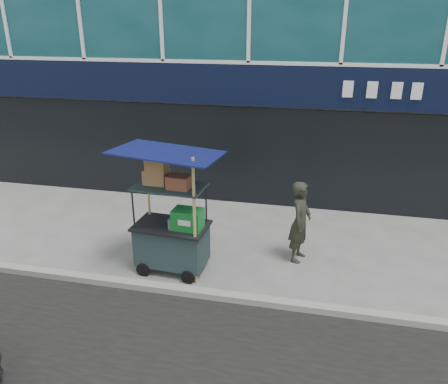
# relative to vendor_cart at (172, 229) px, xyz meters

# --- Properties ---
(ground) EXTENTS (80.00, 80.00, 0.00)m
(ground) POSITION_rel_vendor_cart_xyz_m (0.76, -0.52, -0.82)
(ground) COLOR slate
(ground) RESTS_ON ground
(curb) EXTENTS (80.00, 0.18, 0.12)m
(curb) POSITION_rel_vendor_cart_xyz_m (0.76, -0.72, -0.76)
(curb) COLOR gray
(curb) RESTS_ON ground
(vendor_cart) EXTENTS (1.81, 1.34, 2.34)m
(vendor_cart) POSITION_rel_vendor_cart_xyz_m (0.00, 0.00, 0.00)
(vendor_cart) COLOR #1B2F2F
(vendor_cart) RESTS_ON ground
(vendor_man) EXTENTS (0.50, 0.65, 1.58)m
(vendor_man) POSITION_rel_vendor_cart_xyz_m (2.21, 0.87, -0.03)
(vendor_man) COLOR #26291E
(vendor_man) RESTS_ON ground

